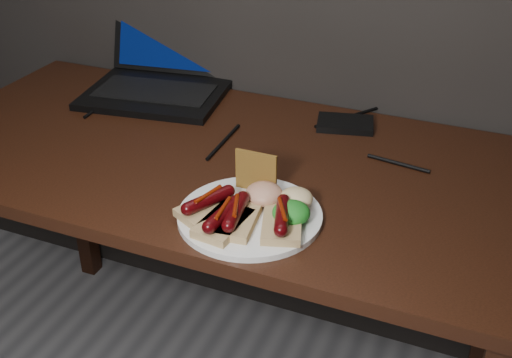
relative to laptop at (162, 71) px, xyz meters
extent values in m
cube|color=#35180D|center=(0.29, -0.28, -0.07)|extent=(1.40, 0.70, 0.03)
cube|color=#35180D|center=(-0.36, 0.02, -0.44)|extent=(0.05, 0.05, 0.72)
cube|color=#35180D|center=(0.94, 0.02, -0.44)|extent=(0.05, 0.05, 0.72)
cube|color=black|center=(0.01, -0.06, -0.04)|extent=(0.39, 0.32, 0.02)
cube|color=black|center=(0.01, -0.06, -0.03)|extent=(0.32, 0.19, 0.00)
cube|color=black|center=(-0.02, 0.11, 0.08)|extent=(0.36, 0.14, 0.23)
cube|color=#071446|center=(-0.02, 0.11, 0.08)|extent=(0.33, 0.12, 0.20)
cube|color=black|center=(0.52, -0.04, -0.04)|extent=(0.15, 0.12, 0.02)
cylinder|color=black|center=(0.29, -0.23, -0.05)|extent=(0.01, 0.18, 0.01)
cylinder|color=black|center=(0.52, 0.02, -0.05)|extent=(0.13, 0.19, 0.01)
cylinder|color=black|center=(0.68, -0.18, -0.05)|extent=(0.14, 0.03, 0.01)
cylinder|color=black|center=(-0.09, -0.14, -0.05)|extent=(0.01, 0.20, 0.01)
cylinder|color=silver|center=(0.47, -0.49, -0.05)|extent=(0.34, 0.34, 0.01)
cube|color=tan|center=(0.39, -0.52, -0.03)|extent=(0.11, 0.13, 0.02)
cylinder|color=#470406|center=(0.39, -0.52, -0.01)|extent=(0.07, 0.10, 0.02)
sphere|color=#470406|center=(0.37, -0.56, -0.01)|extent=(0.02, 0.02, 0.02)
sphere|color=#470406|center=(0.42, -0.47, -0.01)|extent=(0.03, 0.02, 0.02)
cylinder|color=#631604|center=(0.39, -0.52, 0.00)|extent=(0.03, 0.07, 0.01)
cube|color=tan|center=(0.46, -0.53, -0.03)|extent=(0.09, 0.12, 0.02)
cylinder|color=#470406|center=(0.46, -0.53, -0.01)|extent=(0.04, 0.10, 0.02)
sphere|color=#470406|center=(0.46, -0.58, -0.01)|extent=(0.03, 0.02, 0.02)
sphere|color=#470406|center=(0.45, -0.49, -0.01)|extent=(0.03, 0.02, 0.02)
cylinder|color=#631604|center=(0.46, -0.53, 0.00)|extent=(0.03, 0.07, 0.01)
cube|color=tan|center=(0.54, -0.51, -0.03)|extent=(0.10, 0.13, 0.02)
cylinder|color=#470406|center=(0.54, -0.51, -0.01)|extent=(0.05, 0.10, 0.02)
sphere|color=#470406|center=(0.55, -0.56, -0.01)|extent=(0.03, 0.02, 0.02)
sphere|color=#470406|center=(0.52, -0.47, -0.01)|extent=(0.03, 0.02, 0.02)
cylinder|color=#631604|center=(0.54, -0.51, 0.00)|extent=(0.04, 0.06, 0.01)
cube|color=tan|center=(0.44, -0.55, -0.03)|extent=(0.08, 0.12, 0.02)
cylinder|color=#470406|center=(0.44, -0.55, -0.01)|extent=(0.04, 0.10, 0.02)
sphere|color=#470406|center=(0.43, -0.60, -0.01)|extent=(0.03, 0.02, 0.02)
sphere|color=#470406|center=(0.44, -0.50, -0.01)|extent=(0.03, 0.02, 0.02)
cylinder|color=#631604|center=(0.44, -0.55, 0.00)|extent=(0.01, 0.07, 0.01)
cube|color=olive|center=(0.44, -0.41, 0.00)|extent=(0.09, 0.01, 0.08)
ellipsoid|color=#136018|center=(0.55, -0.49, -0.02)|extent=(0.07, 0.07, 0.04)
ellipsoid|color=maroon|center=(0.48, -0.44, -0.02)|extent=(0.07, 0.07, 0.04)
ellipsoid|color=beige|center=(0.54, -0.43, -0.02)|extent=(0.06, 0.06, 0.04)
camera|label=1|loc=(0.86, -1.41, 0.63)|focal=45.00mm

